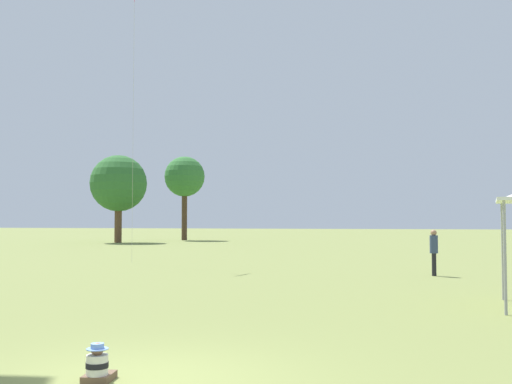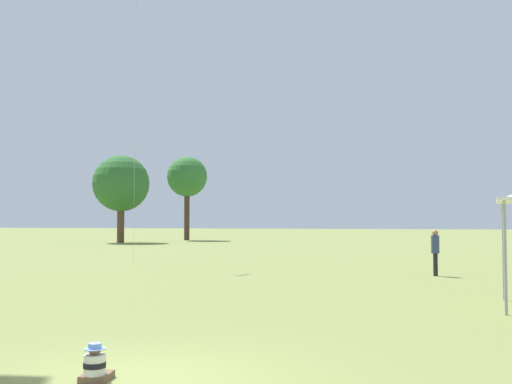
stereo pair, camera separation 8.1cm
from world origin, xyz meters
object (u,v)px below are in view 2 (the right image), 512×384
object	(u,v)px
seated_toddler	(95,366)
person_standing_2	(435,248)
distant_tree_0	(121,184)
distant_tree_1	(187,177)

from	to	relation	value
seated_toddler	person_standing_2	distance (m)	18.16
seated_toddler	person_standing_2	size ratio (longest dim) A/B	0.29
person_standing_2	distant_tree_0	distance (m)	41.60
person_standing_2	seated_toddler	bearing A→B (deg)	35.72
distant_tree_0	distant_tree_1	bearing A→B (deg)	66.52
seated_toddler	distant_tree_1	bearing A→B (deg)	101.18
seated_toddler	distant_tree_0	world-z (taller)	distant_tree_0
distant_tree_0	distant_tree_1	distance (m)	9.47
seated_toddler	person_standing_2	xyz separation A→B (m)	(5.24, 17.36, 0.90)
seated_toddler	distant_tree_0	distance (m)	52.90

